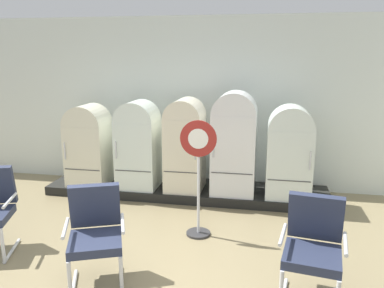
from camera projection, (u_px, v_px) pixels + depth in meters
name	position (u px, v px, depth m)	size (l,w,h in m)	color
back_wall	(193.00, 102.00, 6.87)	(11.76, 0.12, 2.97)	silver
display_plinth	(186.00, 190.00, 6.58)	(4.69, 0.95, 0.15)	black
refrigerator_0	(89.00, 143.00, 6.57)	(0.67, 0.62, 1.37)	silver
refrigerator_1	(138.00, 142.00, 6.40)	(0.65, 0.63, 1.45)	silver
refrigerator_2	(185.00, 142.00, 6.30)	(0.59, 0.71, 1.50)	beige
refrigerator_3	(234.00, 140.00, 6.11)	(0.68, 0.65, 1.63)	white
refrigerator_4	(290.00, 150.00, 5.97)	(0.68, 0.63, 1.43)	silver
armchair_right	(313.00, 243.00, 3.71)	(0.66, 0.71, 1.02)	silver
armchair_center	(95.00, 230.00, 4.00)	(0.74, 0.78, 1.02)	silver
sign_stand	(198.00, 180.00, 4.97)	(0.46, 0.32, 1.54)	#2D2D30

